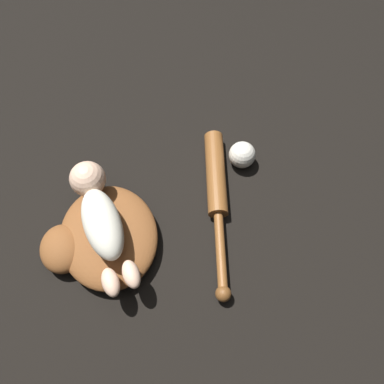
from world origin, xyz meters
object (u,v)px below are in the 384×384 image
at_px(baby_figure, 99,214).
at_px(baseball_bat, 217,189).
at_px(baseball, 242,155).
at_px(baseball_glove, 101,238).

xyz_separation_m(baby_figure, baseball_bat, (-0.05, -0.32, -0.09)).
bearing_deg(baseball, baby_figure, 91.21).
bearing_deg(baseball, baseball_bat, 114.90).
height_order(baseball_glove, baseball_bat, baseball_glove).
distance_m(baby_figure, baseball, 0.45).
relative_size(baseball_bat, baseball, 5.75).
distance_m(baseball_glove, baseball, 0.47).
bearing_deg(baby_figure, baseball_glove, 136.12).
xyz_separation_m(baby_figure, baseball, (0.01, -0.44, -0.08)).
bearing_deg(baseball_glove, baseball_bat, -93.76).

